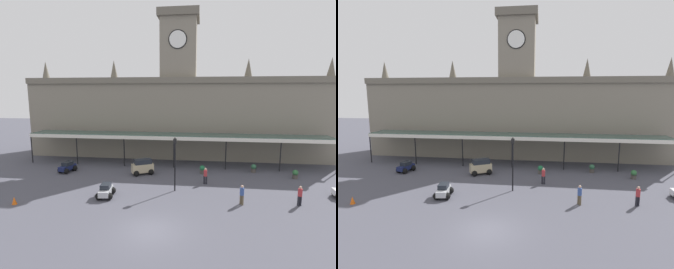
# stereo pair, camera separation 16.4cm
# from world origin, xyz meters

# --- Properties ---
(ground_plane) EXTENTS (140.00, 140.00, 0.00)m
(ground_plane) POSITION_xyz_m (0.00, 0.00, 0.00)
(ground_plane) COLOR #484853
(station_building) EXTENTS (42.29, 6.69, 19.94)m
(station_building) POSITION_xyz_m (-0.00, 21.97, 6.26)
(station_building) COLOR gray
(station_building) RESTS_ON ground
(entrance_canopy) EXTENTS (37.51, 3.26, 3.94)m
(entrance_canopy) POSITION_xyz_m (-0.00, 16.40, 3.79)
(entrance_canopy) COLOR #38564C
(entrance_canopy) RESTS_ON ground
(car_navy_sedan) EXTENTS (1.85, 2.21, 1.19)m
(car_navy_sedan) POSITION_xyz_m (-12.07, 11.82, 0.50)
(car_navy_sedan) COLOR #19214C
(car_navy_sedan) RESTS_ON ground
(car_beige_van) EXTENTS (2.59, 2.29, 1.77)m
(car_beige_van) POSITION_xyz_m (-3.18, 11.99, 0.81)
(car_beige_van) COLOR tan
(car_beige_van) RESTS_ON ground
(car_silver_sedan) EXTENTS (1.67, 2.14, 1.19)m
(car_silver_sedan) POSITION_xyz_m (-4.99, 5.23, 0.50)
(car_silver_sedan) COLOR #B2B5BA
(car_silver_sedan) RESTS_ON ground
(pedestrian_crossing_forecourt) EXTENTS (0.34, 0.35, 1.67)m
(pedestrian_crossing_forecourt) POSITION_xyz_m (6.69, 5.06, 0.91)
(pedestrian_crossing_forecourt) COLOR brown
(pedestrian_crossing_forecourt) RESTS_ON ground
(pedestrian_near_entrance) EXTENTS (0.37, 0.34, 1.67)m
(pedestrian_near_entrance) POSITION_xyz_m (11.33, 5.43, 0.91)
(pedestrian_near_entrance) COLOR black
(pedestrian_near_entrance) RESTS_ON ground
(pedestrian_beside_cars) EXTENTS (0.39, 0.34, 1.67)m
(pedestrian_beside_cars) POSITION_xyz_m (3.78, 9.69, 0.91)
(pedestrian_beside_cars) COLOR black
(pedestrian_beside_cars) RESTS_ON ground
(victorian_lamppost) EXTENTS (0.30, 0.30, 5.10)m
(victorian_lamppost) POSITION_xyz_m (0.92, 7.44, 3.16)
(victorian_lamppost) COLOR black
(victorian_lamppost) RESTS_ON ground
(traffic_cone) EXTENTS (0.40, 0.40, 0.64)m
(traffic_cone) POSITION_xyz_m (-11.93, 2.74, 0.32)
(traffic_cone) COLOR orange
(traffic_cone) RESTS_ON ground
(planter_near_kerb) EXTENTS (0.60, 0.60, 0.96)m
(planter_near_kerb) POSITION_xyz_m (13.36, 12.59, 0.49)
(planter_near_kerb) COLOR #47423D
(planter_near_kerb) RESTS_ON ground
(planter_by_canopy) EXTENTS (0.60, 0.60, 0.96)m
(planter_by_canopy) POSITION_xyz_m (3.48, 13.09, 0.49)
(planter_by_canopy) COLOR #47423D
(planter_by_canopy) RESTS_ON ground
(planter_forecourt_centre) EXTENTS (0.60, 0.60, 0.96)m
(planter_forecourt_centre) POSITION_xyz_m (9.36, 14.36, 0.49)
(planter_forecourt_centre) COLOR #47423D
(planter_forecourt_centre) RESTS_ON ground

